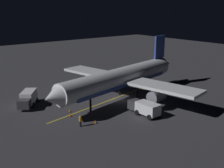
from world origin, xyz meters
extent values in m
cube|color=#323236|center=(0.00, 0.00, -0.10)|extent=(180.00, 180.00, 0.20)
cube|color=gold|center=(0.70, 4.00, 0.00)|extent=(4.79, 24.03, 0.01)
cylinder|color=white|center=(0.00, 0.00, 4.38)|extent=(8.93, 29.03, 3.70)
cube|color=#2D479E|center=(0.00, 0.00, 3.36)|extent=(7.95, 24.74, 0.67)
cone|color=white|center=(-2.85, 15.26, 4.38)|extent=(4.11, 3.58, 3.63)
cone|color=white|center=(2.95, -15.81, 4.38)|extent=(4.09, 4.98, 3.33)
cube|color=#2D479E|center=(2.46, -13.19, 8.67)|extent=(1.01, 3.60, 4.89)
cube|color=white|center=(-8.06, -2.97, 3.82)|extent=(13.88, 7.15, 0.50)
cylinder|color=slate|center=(-7.63, -1.67, 2.42)|extent=(2.65, 3.53, 2.10)
cube|color=white|center=(8.58, 0.14, 3.82)|extent=(13.88, 7.15, 0.50)
cylinder|color=slate|center=(7.71, 1.19, 2.42)|extent=(2.65, 3.53, 2.10)
cylinder|color=black|center=(-1.46, 7.80, 1.26)|extent=(0.42, 0.42, 2.53)
cylinder|color=black|center=(-1.73, -2.81, 1.26)|extent=(0.42, 0.42, 2.53)
cylinder|color=black|center=(2.63, -1.99, 1.26)|extent=(0.42, 0.42, 2.53)
cube|color=silver|center=(8.25, 14.58, 1.52)|extent=(4.62, 4.23, 2.14)
cube|color=#38383D|center=(5.87, 16.42, 1.20)|extent=(2.64, 2.68, 1.50)
cylinder|color=black|center=(7.08, 15.48, 0.45)|extent=(2.12, 2.38, 0.90)
cylinder|color=black|center=(9.41, 13.68, 0.45)|extent=(2.12, 2.38, 0.90)
cube|color=silver|center=(-8.93, 1.72, 1.33)|extent=(3.98, 2.19, 1.76)
cube|color=#38383D|center=(-6.07, 1.79, 1.20)|extent=(1.85, 2.04, 1.50)
cylinder|color=black|center=(-7.56, 1.76, 0.45)|extent=(0.95, 2.33, 0.90)
cylinder|color=black|center=(-10.31, 1.69, 0.45)|extent=(0.95, 2.33, 0.90)
cylinder|color=black|center=(-5.61, 12.46, 0.42)|extent=(0.32, 0.32, 0.85)
cylinder|color=orange|center=(-5.61, 12.46, 1.18)|extent=(0.40, 0.40, 0.65)
sphere|color=tan|center=(-5.61, 12.46, 1.62)|extent=(0.24, 0.24, 0.24)
cone|color=#EA590F|center=(-6.05, 10.05, 0.28)|extent=(0.36, 0.36, 0.55)
cube|color=black|center=(-6.05, 10.05, 0.01)|extent=(0.50, 0.50, 0.03)
cone|color=#EA590F|center=(6.09, 10.90, 0.28)|extent=(0.36, 0.36, 0.55)
cube|color=black|center=(6.09, 10.90, 0.01)|extent=(0.50, 0.50, 0.03)
cone|color=#EA590F|center=(0.48, 10.73, 0.28)|extent=(0.36, 0.36, 0.55)
cube|color=black|center=(0.48, 10.73, 0.01)|extent=(0.50, 0.50, 0.03)
cone|color=#EA590F|center=(-1.26, 11.66, 0.28)|extent=(0.36, 0.36, 0.55)
cube|color=black|center=(-1.26, 11.66, 0.01)|extent=(0.50, 0.50, 0.03)
camera|label=1|loc=(-38.48, 32.68, 17.27)|focal=44.91mm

